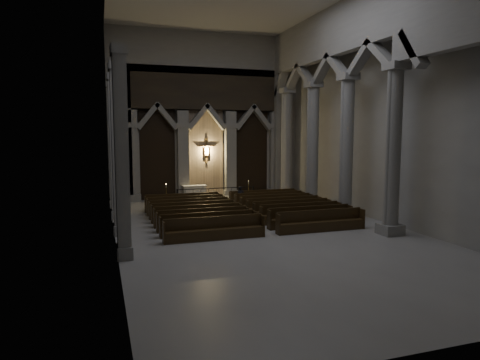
{
  "coord_description": "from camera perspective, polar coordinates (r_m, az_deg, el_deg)",
  "views": [
    {
      "loc": [
        -7.52,
        -19.26,
        4.84
      ],
      "look_at": [
        -0.23,
        3.0,
        2.23
      ],
      "focal_mm": 32.0,
      "sensor_mm": 36.0,
      "label": 1
    }
  ],
  "objects": [
    {
      "name": "altar",
      "position": [
        31.1,
        -6.1,
        -1.52
      ],
      "size": [
        1.74,
        0.7,
        0.89
      ],
      "color": "beige",
      "rests_on": "sanctuary_step"
    },
    {
      "name": "candle_stand_right",
      "position": [
        30.77,
        1.14,
        -1.98
      ],
      "size": [
        0.24,
        0.24,
        1.41
      ],
      "color": "olive",
      "rests_on": "ground"
    },
    {
      "name": "left_pilasters",
      "position": [
        22.79,
        -16.22,
        3.76
      ],
      "size": [
        0.6,
        13.0,
        8.03
      ],
      "color": "gray",
      "rests_on": "ground"
    },
    {
      "name": "right_arcade",
      "position": [
        24.54,
        14.45,
        13.15
      ],
      "size": [
        1.0,
        24.0,
        12.0
      ],
      "color": "gray",
      "rests_on": "ground"
    },
    {
      "name": "room",
      "position": [
        20.86,
        3.26,
        13.95
      ],
      "size": [
        24.0,
        24.1,
        12.0
      ],
      "color": "#9E9B96",
      "rests_on": "ground"
    },
    {
      "name": "pews",
      "position": [
        23.95,
        0.5,
        -4.48
      ],
      "size": [
        10.08,
        8.29,
        1.04
      ],
      "color": "black",
      "rests_on": "ground"
    },
    {
      "name": "sanctuary_step",
      "position": [
        31.16,
        -3.96,
        -2.46
      ],
      "size": [
        8.5,
        2.6,
        0.15
      ],
      "primitive_type": "cube",
      "color": "gray",
      "rests_on": "ground"
    },
    {
      "name": "worshipper",
      "position": [
        27.92,
        0.08,
        -2.22
      ],
      "size": [
        0.57,
        0.45,
        1.36
      ],
      "primitive_type": "imported",
      "rotation": [
        0.0,
        0.0,
        -0.29
      ],
      "color": "black",
      "rests_on": "ground"
    },
    {
      "name": "candle_stand_left",
      "position": [
        29.46,
        -9.8,
        -2.46
      ],
      "size": [
        0.23,
        0.23,
        1.38
      ],
      "color": "olive",
      "rests_on": "ground"
    },
    {
      "name": "altar_rail",
      "position": [
        29.48,
        -3.18,
        -1.7
      ],
      "size": [
        5.5,
        0.09,
        1.08
      ],
      "color": "black",
      "rests_on": "ground"
    },
    {
      "name": "sanctuary_wall",
      "position": [
        31.75,
        -4.47,
        9.54
      ],
      "size": [
        14.0,
        0.77,
        12.0
      ],
      "color": "gray",
      "rests_on": "ground"
    }
  ]
}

